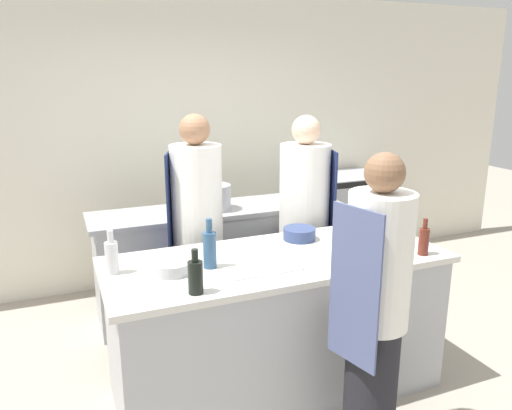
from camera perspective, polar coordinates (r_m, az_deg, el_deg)
The scene contains 18 objects.
ground_plane at distance 3.59m, azimuth 2.27°, elevation -20.02°, with size 16.00×16.00×0.00m, color #A89E8E.
wall_back at distance 5.00m, azimuth -7.86°, elevation 7.24°, with size 8.00×0.06×2.80m.
prep_counter at distance 3.34m, azimuth 2.35°, elevation -13.41°, with size 2.15×0.86×0.93m.
pass_counter at distance 4.42m, azimuth -4.25°, elevation -6.14°, with size 2.16×0.57×0.93m.
oven_range at distance 5.48m, azimuth 9.85°, elevation -1.75°, with size 0.80×0.63×1.01m.
chef_at_prep_near at distance 2.72m, azimuth 13.44°, elevation -11.78°, with size 0.38×0.37×1.68m.
chef_at_stove at distance 4.03m, azimuth 5.52°, elevation -2.30°, with size 0.45×0.44×1.74m.
chef_at_pass_far at distance 3.71m, azimuth -6.71°, elevation -3.43°, with size 0.43×0.42×1.78m.
bottle_olive_oil at distance 2.95m, azimuth -5.32°, elevation -4.95°, with size 0.08×0.08×0.30m.
bottle_vinegar at distance 2.63m, azimuth -6.93°, elevation -8.05°, with size 0.08×0.08×0.24m.
bottle_wine at distance 2.97m, azimuth -16.16°, elevation -5.67°, with size 0.08×0.08×0.26m.
bottle_cooking_oil at distance 3.32m, azimuth 18.63°, elevation -3.86°, with size 0.07×0.07×0.24m.
bowl_mixing_large at distance 3.46m, azimuth 4.98°, elevation -3.30°, with size 0.22×0.22×0.08m.
bowl_prep_small at distance 2.92m, azimuth -9.60°, elevation -7.07°, with size 0.21×0.21×0.07m.
bowl_ceramic_blue at distance 3.74m, azimuth 12.18°, elevation -2.27°, with size 0.25×0.25×0.07m.
bowl_wooden_salad at distance 3.21m, azimuth 12.69°, elevation -5.28°, with size 0.21×0.21×0.06m.
cutting_board at distance 2.94m, azimuth 0.94°, elevation -7.33°, with size 0.44×0.19×0.01m.
stockpot at distance 4.20m, azimuth -4.79°, elevation 0.89°, with size 0.28×0.28×0.21m.
Camera 1 is at (-1.24, -2.67, 2.05)m, focal length 35.00 mm.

